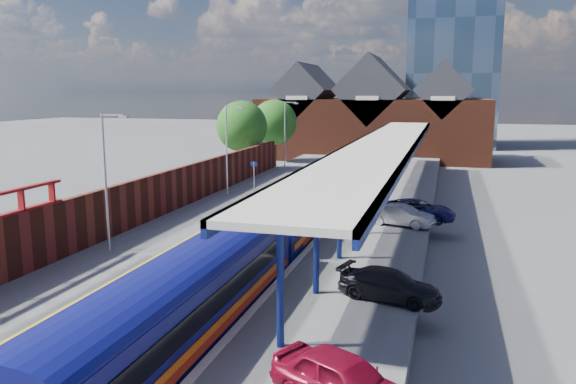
{
  "coord_description": "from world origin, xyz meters",
  "views": [
    {
      "loc": [
        9.82,
        -18.05,
        9.03
      ],
      "look_at": [
        0.03,
        16.31,
        2.6
      ],
      "focal_mm": 35.0,
      "sensor_mm": 36.0,
      "label": 1
    }
  ],
  "objects_px": {
    "train": "(331,184)",
    "parked_car_silver": "(402,215)",
    "parked_car_dark": "(390,285)",
    "parked_car_red": "(343,380)",
    "lamp_post_d": "(286,131)",
    "lamp_post_c": "(228,145)",
    "platform_sign": "(254,172)",
    "lamp_post_b": "(108,174)",
    "parked_car_blue": "(417,210)"
  },
  "relations": [
    {
      "from": "lamp_post_b",
      "to": "parked_car_dark",
      "type": "distance_m",
      "value": 14.96
    },
    {
      "from": "lamp_post_b",
      "to": "parked_car_red",
      "type": "xyz_separation_m",
      "value": [
        13.9,
        -10.83,
        -3.29
      ]
    },
    {
      "from": "train",
      "to": "parked_car_dark",
      "type": "bearing_deg",
      "value": -72.16
    },
    {
      "from": "platform_sign",
      "to": "parked_car_dark",
      "type": "xyz_separation_m",
      "value": [
        12.92,
        -20.89,
        -1.1
      ]
    },
    {
      "from": "parked_car_blue",
      "to": "parked_car_red",
      "type": "bearing_deg",
      "value": -177.96
    },
    {
      "from": "platform_sign",
      "to": "parked_car_blue",
      "type": "relative_size",
      "value": 0.52
    },
    {
      "from": "lamp_post_c",
      "to": "parked_car_silver",
      "type": "xyz_separation_m",
      "value": [
        13.73,
        -6.37,
        -3.35
      ]
    },
    {
      "from": "lamp_post_c",
      "to": "parked_car_blue",
      "type": "distance_m",
      "value": 15.62
    },
    {
      "from": "platform_sign",
      "to": "parked_car_blue",
      "type": "height_order",
      "value": "platform_sign"
    },
    {
      "from": "train",
      "to": "parked_car_silver",
      "type": "height_order",
      "value": "train"
    },
    {
      "from": "parked_car_red",
      "to": "parked_car_dark",
      "type": "relative_size",
      "value": 1.01
    },
    {
      "from": "platform_sign",
      "to": "parked_car_silver",
      "type": "bearing_deg",
      "value": -34.1
    },
    {
      "from": "lamp_post_b",
      "to": "parked_car_silver",
      "type": "xyz_separation_m",
      "value": [
        13.73,
        9.63,
        -3.35
      ]
    },
    {
      "from": "train",
      "to": "parked_car_dark",
      "type": "xyz_separation_m",
      "value": [
        6.43,
        -19.96,
        -0.53
      ]
    },
    {
      "from": "parked_car_blue",
      "to": "lamp_post_d",
      "type": "bearing_deg",
      "value": 38.88
    },
    {
      "from": "lamp_post_d",
      "to": "lamp_post_c",
      "type": "bearing_deg",
      "value": -90.0
    },
    {
      "from": "train",
      "to": "platform_sign",
      "type": "bearing_deg",
      "value": 171.91
    },
    {
      "from": "lamp_post_c",
      "to": "platform_sign",
      "type": "bearing_deg",
      "value": 55.74
    },
    {
      "from": "train",
      "to": "parked_car_silver",
      "type": "relative_size",
      "value": 16.82
    },
    {
      "from": "parked_car_silver",
      "to": "parked_car_blue",
      "type": "distance_m",
      "value": 1.93
    },
    {
      "from": "lamp_post_c",
      "to": "parked_car_red",
      "type": "distance_m",
      "value": 30.4
    },
    {
      "from": "lamp_post_b",
      "to": "lamp_post_d",
      "type": "relative_size",
      "value": 1.0
    },
    {
      "from": "train",
      "to": "parked_car_blue",
      "type": "xyz_separation_m",
      "value": [
        6.69,
        -5.71,
        -0.46
      ]
    },
    {
      "from": "parked_car_red",
      "to": "parked_car_silver",
      "type": "distance_m",
      "value": 20.46
    },
    {
      "from": "lamp_post_b",
      "to": "parked_car_red",
      "type": "distance_m",
      "value": 17.93
    },
    {
      "from": "parked_car_red",
      "to": "parked_car_dark",
      "type": "xyz_separation_m",
      "value": [
        0.38,
        7.94,
        -0.11
      ]
    },
    {
      "from": "lamp_post_b",
      "to": "parked_car_blue",
      "type": "relative_size",
      "value": 1.47
    },
    {
      "from": "lamp_post_b",
      "to": "lamp_post_c",
      "type": "distance_m",
      "value": 16.0
    },
    {
      "from": "platform_sign",
      "to": "parked_car_blue",
      "type": "bearing_deg",
      "value": -26.7
    },
    {
      "from": "lamp_post_d",
      "to": "platform_sign",
      "type": "bearing_deg",
      "value": -84.44
    },
    {
      "from": "parked_car_dark",
      "to": "parked_car_silver",
      "type": "bearing_deg",
      "value": 17.78
    },
    {
      "from": "lamp_post_b",
      "to": "platform_sign",
      "type": "distance_m",
      "value": 18.2
    },
    {
      "from": "platform_sign",
      "to": "parked_car_silver",
      "type": "height_order",
      "value": "platform_sign"
    },
    {
      "from": "platform_sign",
      "to": "parked_car_dark",
      "type": "relative_size",
      "value": 0.62
    },
    {
      "from": "platform_sign",
      "to": "lamp_post_b",
      "type": "bearing_deg",
      "value": -94.33
    },
    {
      "from": "parked_car_red",
      "to": "lamp_post_b",
      "type": "bearing_deg",
      "value": 78.99
    },
    {
      "from": "parked_car_red",
      "to": "parked_car_silver",
      "type": "xyz_separation_m",
      "value": [
        -0.17,
        20.46,
        -0.06
      ]
    },
    {
      "from": "lamp_post_b",
      "to": "parked_car_silver",
      "type": "height_order",
      "value": "lamp_post_b"
    },
    {
      "from": "parked_car_dark",
      "to": "parked_car_red",
      "type": "bearing_deg",
      "value": -167.47
    },
    {
      "from": "parked_car_silver",
      "to": "parked_car_dark",
      "type": "xyz_separation_m",
      "value": [
        0.55,
        -12.51,
        -0.06
      ]
    },
    {
      "from": "lamp_post_b",
      "to": "lamp_post_c",
      "type": "xyz_separation_m",
      "value": [
        0.0,
        16.0,
        0.0
      ]
    },
    {
      "from": "lamp_post_c",
      "to": "lamp_post_d",
      "type": "relative_size",
      "value": 1.0
    },
    {
      "from": "lamp_post_b",
      "to": "lamp_post_c",
      "type": "relative_size",
      "value": 1.0
    },
    {
      "from": "lamp_post_d",
      "to": "platform_sign",
      "type": "distance_m",
      "value": 14.25
    },
    {
      "from": "lamp_post_c",
      "to": "parked_car_blue",
      "type": "xyz_separation_m",
      "value": [
        14.54,
        -4.63,
        -3.33
      ]
    },
    {
      "from": "platform_sign",
      "to": "parked_car_dark",
      "type": "distance_m",
      "value": 24.58
    },
    {
      "from": "lamp_post_c",
      "to": "parked_car_blue",
      "type": "relative_size",
      "value": 1.47
    },
    {
      "from": "lamp_post_d",
      "to": "parked_car_blue",
      "type": "bearing_deg",
      "value": -54.81
    },
    {
      "from": "lamp_post_c",
      "to": "platform_sign",
      "type": "relative_size",
      "value": 2.8
    },
    {
      "from": "train",
      "to": "parked_car_dark",
      "type": "relative_size",
      "value": 16.22
    }
  ]
}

